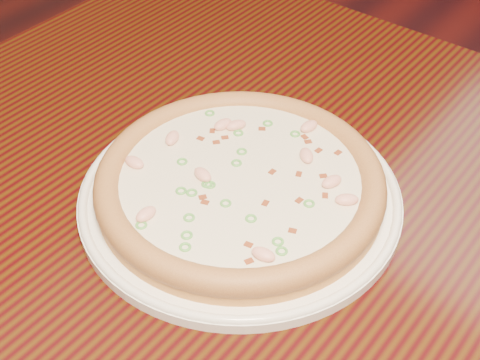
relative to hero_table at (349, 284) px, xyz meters
The scene contains 3 objects.
hero_table is the anchor object (origin of this frame).
plate 0.17m from the hero_table, 157.38° to the right, with size 0.35×0.35×0.02m.
pizza 0.18m from the hero_table, 157.42° to the right, with size 0.31×0.31×0.03m.
Camera 1 is at (0.14, -0.74, 1.25)m, focal length 50.00 mm.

